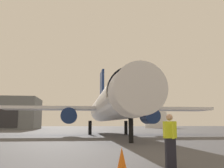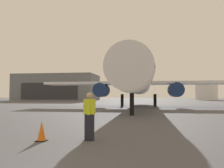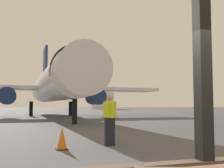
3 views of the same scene
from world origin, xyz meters
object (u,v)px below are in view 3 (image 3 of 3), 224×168
(airplane, at_px, (55,85))
(ground_crew_worker, at_px, (110,119))
(traffic_cone, at_px, (62,139))
(fuel_storage_tank, at_px, (103,101))

(airplane, bearing_deg, ground_crew_worker, -92.15)
(airplane, relative_size, traffic_cone, 43.92)
(airplane, bearing_deg, fuel_storage_tank, 68.24)
(ground_crew_worker, xyz_separation_m, fuel_storage_tank, (22.75, 77.64, 1.78))
(airplane, distance_m, fuel_storage_tank, 59.07)
(traffic_cone, height_order, fuel_storage_tank, fuel_storage_tank)
(airplane, relative_size, fuel_storage_tank, 4.17)
(ground_crew_worker, bearing_deg, airplane, 87.85)
(traffic_cone, bearing_deg, ground_crew_worker, 11.57)
(airplane, height_order, fuel_storage_tank, airplane)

